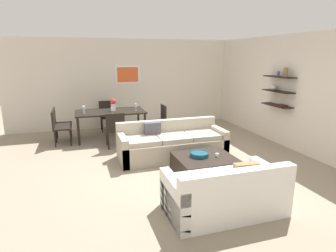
{
  "coord_description": "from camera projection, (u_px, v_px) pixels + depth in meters",
  "views": [
    {
      "loc": [
        -1.83,
        -5.38,
        2.2
      ],
      "look_at": [
        -0.05,
        0.2,
        0.75
      ],
      "focal_mm": 30.46,
      "sensor_mm": 36.0,
      "label": 1
    }
  ],
  "objects": [
    {
      "name": "wine_glass_right_near",
      "position": [
        136.0,
        106.0,
        7.7
      ],
      "size": [
        0.07,
        0.07,
        0.19
      ],
      "color": "silver",
      "rests_on": "dining_table"
    },
    {
      "name": "wine_glass_left_far",
      "position": [
        84.0,
        108.0,
        7.53
      ],
      "size": [
        0.06,
        0.06,
        0.16
      ],
      "color": "silver",
      "rests_on": "dining_table"
    },
    {
      "name": "back_wall_unit",
      "position": [
        147.0,
        83.0,
        9.07
      ],
      "size": [
        8.4,
        0.09,
        2.7
      ],
      "color": "silver",
      "rests_on": "ground"
    },
    {
      "name": "candle_jar",
      "position": [
        217.0,
        155.0,
        5.27
      ],
      "size": [
        0.07,
        0.07,
        0.06
      ],
      "primitive_type": "cylinder",
      "color": "silver",
      "rests_on": "coffee_table"
    },
    {
      "name": "sofa_beige",
      "position": [
        172.0,
        144.0,
        6.3
      ],
      "size": [
        2.34,
        0.9,
        0.78
      ],
      "color": "#B2A893",
      "rests_on": "ground"
    },
    {
      "name": "dining_chair_foot",
      "position": [
        115.0,
        128.0,
        6.87
      ],
      "size": [
        0.44,
        0.44,
        0.88
      ],
      "color": "black",
      "rests_on": "ground"
    },
    {
      "name": "dining_chair_left_near",
      "position": [
        58.0,
        125.0,
        7.11
      ],
      "size": [
        0.44,
        0.44,
        0.88
      ],
      "color": "black",
      "rests_on": "ground"
    },
    {
      "name": "dining_table",
      "position": [
        110.0,
        114.0,
        7.66
      ],
      "size": [
        1.82,
        0.98,
        0.75
      ],
      "color": "black",
      "rests_on": "ground"
    },
    {
      "name": "wine_glass_foot",
      "position": [
        112.0,
        109.0,
        7.22
      ],
      "size": [
        0.06,
        0.06,
        0.18
      ],
      "color": "silver",
      "rests_on": "dining_table"
    },
    {
      "name": "ground_plane",
      "position": [
        173.0,
        162.0,
        6.04
      ],
      "size": [
        18.0,
        18.0,
        0.0
      ],
      "primitive_type": "plane",
      "color": "gray"
    },
    {
      "name": "dining_chair_head",
      "position": [
        107.0,
        114.0,
        8.53
      ],
      "size": [
        0.44,
        0.44,
        0.88
      ],
      "color": "black",
      "rests_on": "ground"
    },
    {
      "name": "centerpiece_vase",
      "position": [
        113.0,
        104.0,
        7.63
      ],
      "size": [
        0.16,
        0.16,
        0.33
      ],
      "color": "silver",
      "rests_on": "dining_table"
    },
    {
      "name": "dining_chair_left_far",
      "position": [
        59.0,
        122.0,
        7.52
      ],
      "size": [
        0.44,
        0.44,
        0.88
      ],
      "color": "black",
      "rests_on": "ground"
    },
    {
      "name": "coffee_table",
      "position": [
        205.0,
        166.0,
        5.32
      ],
      "size": [
        1.06,
        0.96,
        0.38
      ],
      "color": "black",
      "rests_on": "ground"
    },
    {
      "name": "wine_glass_left_near",
      "position": [
        84.0,
        108.0,
        7.3
      ],
      "size": [
        0.07,
        0.07,
        0.19
      ],
      "color": "silver",
      "rests_on": "dining_table"
    },
    {
      "name": "loveseat_white",
      "position": [
        225.0,
        193.0,
        4.06
      ],
      "size": [
        1.66,
        0.9,
        0.78
      ],
      "color": "white",
      "rests_on": "ground"
    },
    {
      "name": "dining_chair_right_near",
      "position": [
        160.0,
        119.0,
        7.89
      ],
      "size": [
        0.44,
        0.44,
        0.88
      ],
      "color": "black",
      "rests_on": "ground"
    },
    {
      "name": "right_wall_shelf_unit",
      "position": [
        280.0,
        90.0,
        7.16
      ],
      "size": [
        0.34,
        8.2,
        2.7
      ],
      "color": "silver",
      "rests_on": "ground"
    },
    {
      "name": "decorative_bowl",
      "position": [
        199.0,
        154.0,
        5.29
      ],
      "size": [
        0.35,
        0.35,
        0.07
      ],
      "color": "navy",
      "rests_on": "coffee_table"
    }
  ]
}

